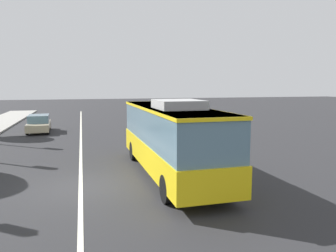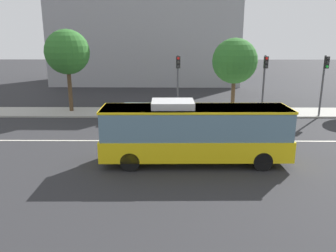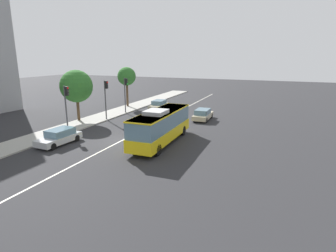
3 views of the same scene
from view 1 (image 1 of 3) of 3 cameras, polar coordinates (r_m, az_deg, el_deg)
name	(u,v)px [view 1 (image 1 of 3)]	position (r m, az deg, el deg)	size (l,w,h in m)	color
ground_plane	(81,187)	(13.81, -14.93, -10.23)	(160.00, 160.00, 0.00)	#28282B
lane_centre_line	(81,187)	(13.81, -14.93, -10.21)	(76.00, 0.16, 0.01)	silver
transit_bus	(170,136)	(14.70, 0.42, -1.68)	(10.04, 2.67, 3.46)	yellow
sedan_beige	(145,127)	(26.11, -3.98, -0.16)	(4.52, 1.87, 1.46)	#C6B793
sedan_beige_ahead	(39,124)	(30.34, -21.53, 0.39)	(4.58, 2.01, 1.46)	#C6B793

